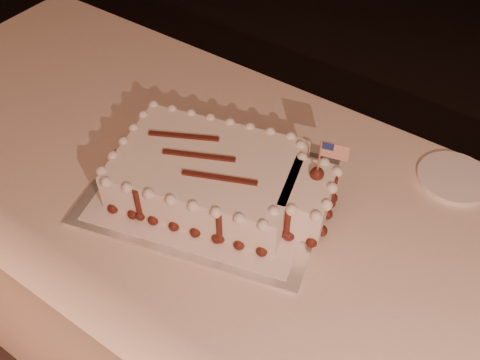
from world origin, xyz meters
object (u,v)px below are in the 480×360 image
Objects in this scene: sheet_cake at (220,177)px; cake_board at (209,190)px; banquet_table at (308,336)px; side_plate at (454,178)px.

cake_board is at bearing -164.29° from sheet_cake.
sheet_cake is at bearing 0.41° from cake_board.
cake_board is 0.06m from sheet_cake.
side_plate reaches higher than banquet_table.
sheet_cake is 3.07× the size of side_plate.
side_plate is (0.39, 0.32, -0.05)m from sheet_cake.
banquet_table is 4.93× the size of cake_board.
sheet_cake reaches higher than banquet_table.
sheet_cake is (0.02, 0.01, 0.05)m from cake_board.
sheet_cake is 0.51m from side_plate.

